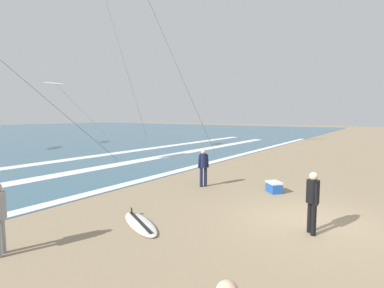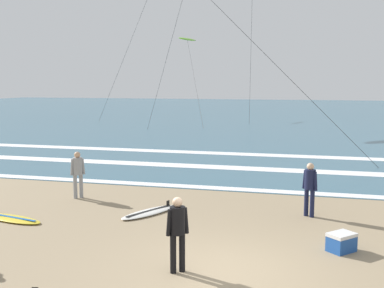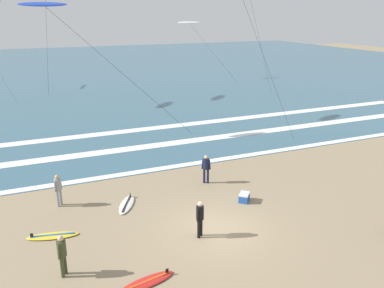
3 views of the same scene
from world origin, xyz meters
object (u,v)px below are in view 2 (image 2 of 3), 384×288
(surfer_left_far, at_px, (310,185))
(surfer_right_near, at_px, (78,170))
(surfboard_near_water, at_px, (12,219))
(surfboard_right_spare, at_px, (149,212))
(kite_lime_low_near, at_px, (187,40))
(cooler_box, at_px, (341,242))
(surfer_foreground_main, at_px, (178,228))

(surfer_left_far, relative_size, surfer_right_near, 1.00)
(surfer_right_near, bearing_deg, surfboard_near_water, -101.77)
(surfboard_right_spare, xyz_separation_m, kite_lime_low_near, (-9.06, 37.98, 8.45))
(surfboard_right_spare, distance_m, kite_lime_low_near, 39.95)
(surfboard_near_water, height_order, cooler_box, cooler_box)
(kite_lime_low_near, bearing_deg, surfer_left_far, -69.68)
(surfer_left_far, distance_m, surfer_right_near, 7.65)
(surfer_left_far, distance_m, kite_lime_low_near, 40.24)
(surfer_right_near, distance_m, surfboard_near_water, 3.05)
(surfboard_right_spare, height_order, kite_lime_low_near, kite_lime_low_near)
(surfboard_right_spare, bearing_deg, surfer_left_far, 11.06)
(surfer_right_near, relative_size, surfboard_right_spare, 0.75)
(surfer_right_near, xyz_separation_m, surfboard_right_spare, (2.98, -1.22, -0.91))
(surfboard_right_spare, bearing_deg, cooler_box, -19.13)
(cooler_box, bearing_deg, surfer_left_far, 105.51)
(surfer_foreground_main, height_order, cooler_box, surfer_foreground_main)
(surfer_left_far, bearing_deg, cooler_box, -74.49)
(surfer_right_near, xyz_separation_m, kite_lime_low_near, (-6.08, 36.75, 7.54))
(surfboard_near_water, bearing_deg, surfer_foreground_main, -22.96)
(surfer_left_far, height_order, cooler_box, surfer_left_far)
(surfboard_near_water, distance_m, kite_lime_low_near, 40.87)
(surfer_foreground_main, bearing_deg, surfer_right_near, 133.96)
(surfboard_right_spare, bearing_deg, surfer_right_near, 157.69)
(surfer_left_far, height_order, surfboard_right_spare, surfer_left_far)
(surfer_right_near, xyz_separation_m, surfboard_near_water, (-0.59, -2.85, -0.91))
(surfboard_right_spare, height_order, cooler_box, cooler_box)
(surfer_right_near, height_order, cooler_box, surfer_right_near)
(kite_lime_low_near, bearing_deg, surfboard_near_water, -82.12)
(surfboard_near_water, bearing_deg, cooler_box, -1.65)
(surfer_left_far, xyz_separation_m, kite_lime_low_near, (-13.72, 37.06, 7.54))
(surfer_foreground_main, bearing_deg, surfboard_near_water, 157.04)
(surfer_foreground_main, xyz_separation_m, surfboard_right_spare, (-2.08, 4.02, -0.91))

